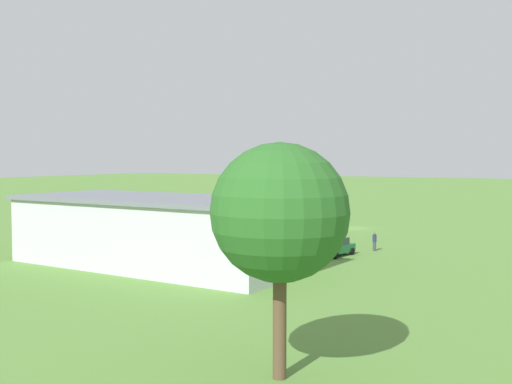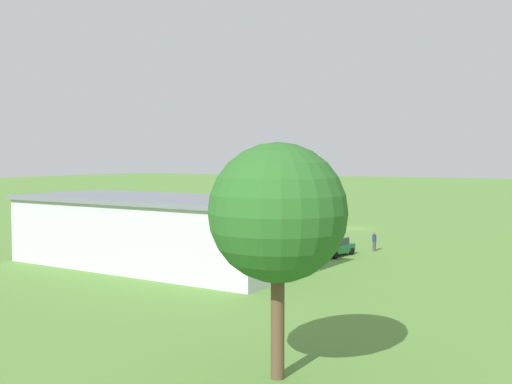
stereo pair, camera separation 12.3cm
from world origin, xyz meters
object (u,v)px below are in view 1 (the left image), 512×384
at_px(person_near_hangar_door, 374,242).
at_px(tree_near_perimeter_road, 280,213).
at_px(car_grey, 84,227).
at_px(biplane, 283,165).
at_px(car_silver, 122,231).
at_px(hangar, 159,231).
at_px(car_orange, 34,224).
at_px(car_green, 335,247).
at_px(person_walking_on_apron, 330,240).

height_order(person_near_hangar_door, tree_near_perimeter_road, tree_near_perimeter_road).
bearing_deg(tree_near_perimeter_road, car_grey, -36.86).
height_order(biplane, car_silver, biplane).
xyz_separation_m(hangar, car_silver, (14.08, -11.47, -1.97)).
bearing_deg(person_near_hangar_door, biplane, -42.43).
bearing_deg(tree_near_perimeter_road, car_orange, -31.86).
bearing_deg(tree_near_perimeter_road, car_green, -71.93).
relative_size(biplane, person_near_hangar_door, 5.46).
xyz_separation_m(biplane, person_near_hangar_door, (-17.97, 16.43, -7.00)).
bearing_deg(car_grey, car_green, 178.34).
bearing_deg(car_silver, tree_near_perimeter_road, 139.16).
distance_m(car_green, person_walking_on_apron, 4.67).
relative_size(biplane, car_silver, 2.34).
distance_m(car_silver, person_near_hangar_door, 27.25).
distance_m(hangar, car_silver, 18.26).
height_order(car_orange, person_near_hangar_door, person_near_hangar_door).
height_order(biplane, car_green, biplane).
relative_size(car_orange, person_near_hangar_door, 2.41).
bearing_deg(person_near_hangar_door, car_silver, 10.14).
distance_m(biplane, person_near_hangar_door, 25.33).
relative_size(car_orange, tree_near_perimeter_road, 0.45).
xyz_separation_m(car_green, car_orange, (39.15, -0.39, -0.00)).
distance_m(car_orange, tree_near_perimeter_road, 57.92).
xyz_separation_m(biplane, car_green, (-15.88, 21.04, -7.04)).
relative_size(car_silver, car_grey, 0.96).
bearing_deg(car_silver, hangar, 140.83).
bearing_deg(hangar, car_green, -132.44).
relative_size(person_walking_on_apron, tree_near_perimeter_road, 0.16).
height_order(car_green, car_grey, car_green).
bearing_deg(car_grey, car_silver, 170.77).
distance_m(car_orange, person_near_hangar_door, 41.46).
height_order(car_green, car_silver, car_silver).
relative_size(biplane, car_green, 2.15).
xyz_separation_m(car_green, person_near_hangar_door, (-2.09, -4.61, 0.04)).
height_order(hangar, car_grey, hangar).
height_order(biplane, car_grey, biplane).
distance_m(car_green, tree_near_perimeter_road, 32.12).
bearing_deg(hangar, biplane, -80.92).
bearing_deg(car_orange, car_green, 179.43).
bearing_deg(car_green, tree_near_perimeter_road, 108.07).
distance_m(car_silver, car_orange, 14.43).
bearing_deg(person_walking_on_apron, car_grey, 6.25).
xyz_separation_m(biplane, car_orange, (23.28, 20.65, -7.04)).
xyz_separation_m(biplane, car_silver, (8.85, 21.22, -7.03)).
xyz_separation_m(hangar, person_walking_on_apron, (-8.45, -15.77, -2.06)).
bearing_deg(tree_near_perimeter_road, biplane, -63.31).
bearing_deg(person_walking_on_apron, tree_near_perimeter_road, 109.37).
bearing_deg(car_green, car_grey, -1.66).
distance_m(hangar, biplane, 33.49).
bearing_deg(tree_near_perimeter_road, person_near_hangar_door, -77.46).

